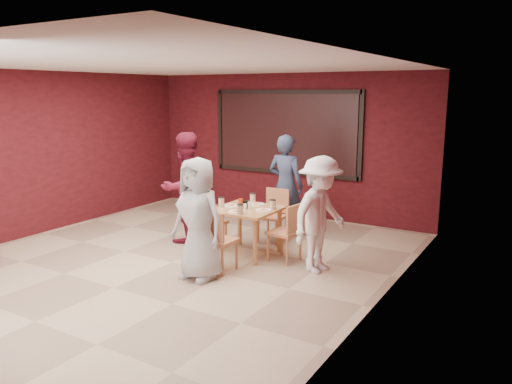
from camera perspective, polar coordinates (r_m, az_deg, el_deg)
The scene contains 11 objects.
floor at distance 7.44m, azimuth -9.56°, elevation -7.94°, with size 7.00×7.00×0.00m, color #CAB28C.
window_blinds at distance 9.91m, azimuth 3.30°, elevation 6.79°, with size 3.00×0.02×1.50m, color black.
dining_table at distance 7.52m, azimuth -1.07°, elevation -2.49°, with size 0.92×0.92×0.87m.
chair_front at distance 6.83m, azimuth -4.58°, elevation -5.23°, with size 0.42×0.42×0.87m.
chair_back at distance 8.25m, azimuth 2.12°, elevation -2.29°, with size 0.43×0.43×0.87m.
chair_left at distance 7.95m, azimuth -5.53°, elevation -2.86°, with size 0.52×0.52×0.87m.
chair_right at distance 7.24m, azimuth 3.75°, elevation -4.27°, with size 0.47×0.47×0.87m.
diner_front at distance 6.55m, azimuth -6.62°, elevation -3.08°, with size 0.79×0.52×1.62m, color #AEAEAE.
diner_back at distance 8.53m, azimuth 3.39°, elevation 0.77°, with size 0.64×0.42×1.74m, color #313C58.
diner_left at distance 8.24m, azimuth -8.09°, elevation 0.52°, with size 0.88×0.68×1.81m, color maroon.
diner_right at distance 6.83m, azimuth 7.33°, elevation -2.60°, with size 1.04×0.60×1.60m, color white.
Camera 1 is at (4.63, -5.28, 2.44)m, focal length 35.00 mm.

